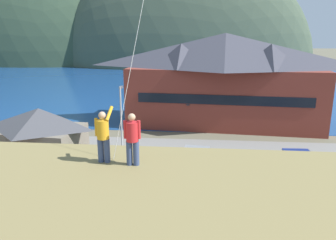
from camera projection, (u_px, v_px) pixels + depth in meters
The scene contains 20 objects.
ground_plane at pixel (140, 210), 21.00m from camera, with size 600.00×600.00×0.00m, color #66604C.
parking_lot_pad at pixel (151, 177), 25.81m from camera, with size 40.00×20.00×0.10m, color gray.
bay_water at pixel (183, 83), 78.82m from camera, with size 360.00×84.00×0.03m, color navy.
far_hill_west_ridge at pixel (46, 62), 143.58m from camera, with size 91.81×56.95×86.65m, color #334733.
far_hill_east_peak at pixel (183, 65), 126.90m from camera, with size 97.31×45.16×85.19m, color #42513D.
harbor_lodge at pixel (224, 77), 40.24m from camera, with size 25.34×11.98×11.35m.
storage_shed_near_lot at pixel (41, 133), 28.98m from camera, with size 7.89×6.31×4.82m.
storage_shed_waterside at pixel (192, 105), 40.68m from camera, with size 5.54×5.85×4.91m.
wharf_dock at pixel (187, 102), 53.73m from camera, with size 3.20×12.80×0.70m.
moored_boat_wharfside at pixel (166, 103), 51.39m from camera, with size 2.39×6.19×2.16m.
moored_boat_outer_mooring at pixel (209, 99), 54.64m from camera, with size 2.81×8.22×2.16m.
parked_car_corner_spot at pixel (91, 192), 21.19m from camera, with size 4.33×2.31×1.82m.
parked_car_mid_row_far at pixel (298, 162), 26.31m from camera, with size 4.29×2.22×1.82m.
parked_car_lone_by_shed at pixel (102, 158), 27.09m from camera, with size 4.29×2.24×1.82m.
parked_car_front_row_red at pixel (195, 158), 27.10m from camera, with size 4.34×2.34×1.82m.
parked_car_mid_row_center at pixel (253, 190), 21.40m from camera, with size 4.23×2.11×1.82m.
parked_car_mid_row_near at pixel (168, 195), 20.84m from camera, with size 4.24×2.13×1.82m.
parking_light_pole at pixel (121, 114), 30.55m from camera, with size 0.24×0.78×6.33m.
person_kite_flyer at pixel (103, 135), 10.69m from camera, with size 0.55×0.64×1.86m.
person_companion at pixel (132, 138), 10.43m from camera, with size 0.55×0.40×1.74m.
Camera 1 is at (3.56, -18.60, 10.95)m, focal length 34.61 mm.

